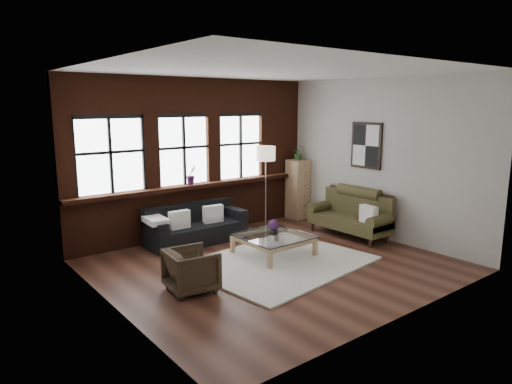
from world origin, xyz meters
TOP-DOWN VIEW (x-y plane):
  - floor at (0.00, 0.00)m, footprint 5.50×5.50m
  - ceiling at (0.00, 0.00)m, footprint 5.50×5.50m
  - wall_back at (0.00, 2.50)m, footprint 5.50×0.00m
  - wall_front at (0.00, -2.50)m, footprint 5.50×0.00m
  - wall_left at (-2.75, 0.00)m, footprint 0.00×5.00m
  - wall_right at (2.75, 0.00)m, footprint 0.00×5.00m
  - brick_backwall at (0.00, 2.44)m, footprint 5.50×0.12m
  - sill_ledge at (0.00, 2.35)m, footprint 5.50×0.30m
  - window_left at (-1.80, 2.45)m, footprint 1.38×0.10m
  - window_mid at (-0.30, 2.45)m, footprint 1.38×0.10m
  - window_right at (1.10, 2.45)m, footprint 1.38×0.10m
  - wall_poster at (2.72, 0.30)m, footprint 0.05×0.74m
  - shag_rug at (0.13, -0.01)m, footprint 3.16×2.63m
  - dark_sofa at (-0.37, 1.90)m, footprint 1.96×0.79m
  - pillow_a at (-0.79, 1.80)m, footprint 0.40×0.15m
  - pillow_b at (-0.04, 1.80)m, footprint 0.41×0.19m
  - vintage_settee at (2.30, 0.32)m, footprint 0.79×1.78m
  - pillow_settee at (2.22, -0.22)m, footprint 0.19×0.40m
  - armchair at (-1.65, -0.12)m, footprint 0.76×0.75m
  - coffee_table at (0.30, 0.36)m, footprint 1.18×1.18m
  - vase at (0.30, 0.36)m, footprint 0.17×0.17m
  - flowers at (0.30, 0.36)m, footprint 0.18×0.18m
  - drawer_chest at (2.53, 2.10)m, footprint 0.43×0.43m
  - potted_plant_top at (2.53, 2.10)m, footprint 0.36×0.34m
  - floor_lamp at (1.28, 1.77)m, footprint 0.40×0.40m
  - sill_plant at (-0.21, 2.32)m, footprint 0.25×0.22m

SIDE VIEW (x-z plane):
  - floor at x=0.00m, z-range 0.00..0.00m
  - shag_rug at x=0.13m, z-range 0.00..0.03m
  - coffee_table at x=0.30m, z-range -0.01..0.38m
  - armchair at x=-1.65m, z-range 0.00..0.63m
  - dark_sofa at x=-0.37m, z-range 0.00..0.71m
  - vase at x=0.30m, z-range 0.38..0.54m
  - vintage_settee at x=2.30m, z-range 0.00..0.95m
  - pillow_a at x=-0.79m, z-range 0.37..0.71m
  - pillow_b at x=-0.04m, z-range 0.37..0.71m
  - flowers at x=0.30m, z-range 0.48..0.66m
  - pillow_settee at x=2.22m, z-range 0.41..0.75m
  - drawer_chest at x=2.53m, z-range 0.00..1.40m
  - floor_lamp at x=1.28m, z-range 0.00..1.96m
  - sill_ledge at x=0.00m, z-range 1.00..1.08m
  - sill_plant at x=-0.21m, z-range 1.08..1.47m
  - potted_plant_top at x=2.53m, z-range 1.40..1.73m
  - wall_back at x=0.00m, z-range -1.15..4.35m
  - wall_front at x=0.00m, z-range -1.15..4.35m
  - wall_left at x=-2.75m, z-range -0.90..4.10m
  - wall_right at x=2.75m, z-range -0.90..4.10m
  - brick_backwall at x=0.00m, z-range 0.00..3.20m
  - window_left at x=-1.80m, z-range 1.00..2.50m
  - window_mid at x=-0.30m, z-range 1.00..2.50m
  - window_right at x=1.10m, z-range 1.00..2.50m
  - wall_poster at x=2.72m, z-range 1.38..2.32m
  - ceiling at x=0.00m, z-range 3.20..3.20m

